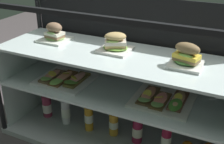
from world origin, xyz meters
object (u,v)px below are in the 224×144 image
(open_sandwich_tray_near_right_corner, at_px, (64,79))
(juice_bottle_near_post, at_px, (66,111))
(plated_roll_sandwich_near_left_corner, at_px, (115,44))
(juice_bottle_front_second, at_px, (166,139))
(open_sandwich_tray_mid_right, at_px, (162,99))
(juice_bottle_back_left, at_px, (137,130))
(plated_roll_sandwich_near_right_corner, at_px, (187,57))
(juice_bottle_front_right_end, at_px, (47,105))
(plated_roll_sandwich_mid_left, at_px, (55,34))
(juice_bottle_front_fourth, at_px, (113,123))
(juice_bottle_front_left_end, at_px, (89,117))

(open_sandwich_tray_near_right_corner, height_order, juice_bottle_near_post, open_sandwich_tray_near_right_corner)
(plated_roll_sandwich_near_left_corner, distance_m, juice_bottle_front_second, 0.66)
(open_sandwich_tray_mid_right, bearing_deg, juice_bottle_near_post, 179.37)
(juice_bottle_back_left, distance_m, juice_bottle_front_second, 0.20)
(plated_roll_sandwich_near_right_corner, xyz_separation_m, juice_bottle_front_right_end, (-0.97, 0.01, -0.56))
(plated_roll_sandwich_mid_left, distance_m, juice_bottle_front_fourth, 0.70)
(plated_roll_sandwich_near_right_corner, bearing_deg, open_sandwich_tray_near_right_corner, -176.81)
(open_sandwich_tray_near_right_corner, xyz_separation_m, juice_bottle_back_left, (0.50, 0.06, -0.28))
(juice_bottle_front_left_end, bearing_deg, juice_bottle_back_left, 3.30)
(open_sandwich_tray_near_right_corner, xyz_separation_m, juice_bottle_front_fourth, (0.33, 0.06, -0.29))
(open_sandwich_tray_near_right_corner, bearing_deg, juice_bottle_front_left_end, 14.12)
(plated_roll_sandwich_mid_left, xyz_separation_m, juice_bottle_front_left_end, (0.26, -0.04, -0.55))
(juice_bottle_front_right_end, height_order, juice_bottle_front_second, juice_bottle_front_second)
(open_sandwich_tray_near_right_corner, relative_size, juice_bottle_front_left_end, 1.48)
(juice_bottle_back_left, height_order, juice_bottle_front_second, juice_bottle_front_second)
(plated_roll_sandwich_near_right_corner, relative_size, juice_bottle_near_post, 0.74)
(open_sandwich_tray_near_right_corner, xyz_separation_m, juice_bottle_front_right_end, (-0.21, 0.05, -0.29))
(plated_roll_sandwich_near_left_corner, height_order, juice_bottle_front_left_end, plated_roll_sandwich_near_left_corner)
(juice_bottle_near_post, distance_m, juice_bottle_front_second, 0.73)
(plated_roll_sandwich_mid_left, height_order, open_sandwich_tray_mid_right, plated_roll_sandwich_mid_left)
(open_sandwich_tray_near_right_corner, height_order, juice_bottle_front_right_end, open_sandwich_tray_near_right_corner)
(plated_roll_sandwich_near_left_corner, relative_size, juice_bottle_front_left_end, 0.79)
(juice_bottle_front_fourth, relative_size, juice_bottle_back_left, 1.01)
(open_sandwich_tray_mid_right, height_order, juice_bottle_back_left, open_sandwich_tray_mid_right)
(open_sandwich_tray_near_right_corner, xyz_separation_m, juice_bottle_front_second, (0.70, 0.04, -0.27))
(juice_bottle_near_post, height_order, juice_bottle_front_second, juice_bottle_front_second)
(plated_roll_sandwich_near_left_corner, xyz_separation_m, juice_bottle_front_fourth, (-0.00, -0.02, -0.55))
(plated_roll_sandwich_mid_left, bearing_deg, plated_roll_sandwich_near_right_corner, -2.30)
(open_sandwich_tray_mid_right, bearing_deg, plated_roll_sandwich_mid_left, 176.22)
(plated_roll_sandwich_near_right_corner, height_order, juice_bottle_back_left, plated_roll_sandwich_near_right_corner)
(plated_roll_sandwich_near_left_corner, distance_m, open_sandwich_tray_near_right_corner, 0.43)
(juice_bottle_front_right_end, bearing_deg, juice_bottle_front_left_end, -1.56)
(plated_roll_sandwich_near_left_corner, xyz_separation_m, juice_bottle_back_left, (0.17, -0.02, -0.55))
(open_sandwich_tray_near_right_corner, bearing_deg, juice_bottle_back_left, 6.67)
(juice_bottle_front_left_end, distance_m, juice_bottle_front_fourth, 0.17)
(plated_roll_sandwich_near_left_corner, bearing_deg, juice_bottle_back_left, -7.39)
(juice_bottle_front_fourth, bearing_deg, juice_bottle_front_second, -3.39)
(open_sandwich_tray_mid_right, distance_m, juice_bottle_near_post, 0.74)
(plated_roll_sandwich_near_right_corner, bearing_deg, juice_bottle_back_left, 176.39)
(plated_roll_sandwich_near_right_corner, xyz_separation_m, juice_bottle_front_fourth, (-0.43, 0.02, -0.56))
(plated_roll_sandwich_near_left_corner, bearing_deg, open_sandwich_tray_mid_right, -9.43)
(juice_bottle_near_post, distance_m, juice_bottle_front_fourth, 0.36)
(plated_roll_sandwich_near_left_corner, height_order, open_sandwich_tray_mid_right, plated_roll_sandwich_near_left_corner)
(plated_roll_sandwich_mid_left, bearing_deg, juice_bottle_back_left, -1.75)
(plated_roll_sandwich_near_right_corner, distance_m, juice_bottle_back_left, 0.62)
(plated_roll_sandwich_near_left_corner, height_order, plated_roll_sandwich_near_right_corner, plated_roll_sandwich_near_right_corner)
(juice_bottle_near_post, bearing_deg, plated_roll_sandwich_near_right_corner, 0.56)
(plated_roll_sandwich_near_left_corner, relative_size, juice_bottle_front_fourth, 0.80)
(plated_roll_sandwich_mid_left, height_order, plated_roll_sandwich_near_left_corner, plated_roll_sandwich_mid_left)
(plated_roll_sandwich_near_left_corner, relative_size, open_sandwich_tray_near_right_corner, 0.54)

